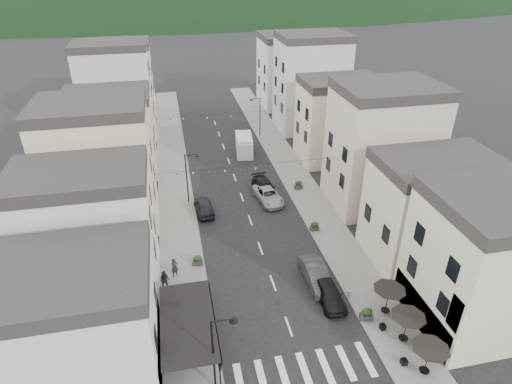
% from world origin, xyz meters
% --- Properties ---
extents(sidewalk_left, '(4.00, 76.00, 0.12)m').
position_xyz_m(sidewalk_left, '(-7.50, 32.00, 0.06)').
color(sidewalk_left, slate).
rests_on(sidewalk_left, ground).
extents(sidewalk_right, '(4.00, 76.00, 0.12)m').
position_xyz_m(sidewalk_right, '(7.50, 32.00, 0.06)').
color(sidewalk_right, slate).
rests_on(sidewalk_right, ground).
extents(boutique_building, '(12.00, 8.00, 8.00)m').
position_xyz_m(boutique_building, '(-15.50, 5.00, 4.00)').
color(boutique_building, beige).
rests_on(boutique_building, ground).
extents(bistro_building, '(10.00, 8.00, 10.00)m').
position_xyz_m(bistro_building, '(14.50, 4.00, 5.00)').
color(bistro_building, beige).
rests_on(bistro_building, ground).
extents(boutique_awning, '(3.77, 7.50, 3.28)m').
position_xyz_m(boutique_awning, '(-7.25, 5.00, 3.11)').
color(boutique_awning, black).
rests_on(boutique_awning, ground).
extents(buildings_row_left, '(10.20, 54.16, 14.00)m').
position_xyz_m(buildings_row_left, '(-14.50, 37.75, 6.12)').
color(buildings_row_left, beige).
rests_on(buildings_row_left, ground).
extents(buildings_row_right, '(10.20, 54.16, 14.50)m').
position_xyz_m(buildings_row_right, '(14.50, 36.59, 6.32)').
color(buildings_row_right, beige).
rests_on(buildings_row_right, ground).
extents(cafe_terrace, '(2.50, 8.10, 2.53)m').
position_xyz_m(cafe_terrace, '(7.70, 2.80, 2.36)').
color(cafe_terrace, black).
rests_on(cafe_terrace, ground).
extents(streetlamp_left_near, '(1.70, 0.56, 6.00)m').
position_xyz_m(streetlamp_left_near, '(-5.82, 2.00, 3.70)').
color(streetlamp_left_near, black).
rests_on(streetlamp_left_near, ground).
extents(streetlamp_left_far, '(1.70, 0.56, 6.00)m').
position_xyz_m(streetlamp_left_far, '(-5.82, 26.00, 3.70)').
color(streetlamp_left_far, black).
rests_on(streetlamp_left_far, ground).
extents(streetlamp_right_far, '(1.70, 0.56, 6.00)m').
position_xyz_m(streetlamp_right_far, '(5.82, 44.00, 3.70)').
color(streetlamp_right_far, black).
rests_on(streetlamp_right_far, ground).
extents(bollards, '(11.66, 10.26, 0.60)m').
position_xyz_m(bollards, '(0.00, 5.50, 0.42)').
color(bollards, gray).
rests_on(bollards, ground).
extents(bunting_near, '(19.00, 0.28, 0.62)m').
position_xyz_m(bunting_near, '(0.00, 22.00, 5.65)').
color(bunting_near, black).
rests_on(bunting_near, ground).
extents(bunting_far, '(19.00, 0.28, 0.62)m').
position_xyz_m(bunting_far, '(0.00, 38.00, 5.65)').
color(bunting_far, black).
rests_on(bunting_far, ground).
extents(parked_car_a, '(1.86, 4.54, 1.54)m').
position_xyz_m(parked_car_a, '(3.94, 8.02, 0.77)').
color(parked_car_a, black).
rests_on(parked_car_a, ground).
extents(parked_car_b, '(1.84, 5.03, 1.65)m').
position_xyz_m(parked_car_b, '(3.61, 10.33, 0.82)').
color(parked_car_b, '#343437').
rests_on(parked_car_b, ground).
extents(parked_car_c, '(3.08, 5.50, 1.45)m').
position_xyz_m(parked_car_c, '(2.80, 24.55, 0.73)').
color(parked_car_c, '#979BA0').
rests_on(parked_car_c, ground).
extents(parked_car_d, '(2.61, 5.47, 1.54)m').
position_xyz_m(parked_car_d, '(2.80, 26.25, 0.77)').
color(parked_car_d, black).
rests_on(parked_car_d, ground).
extents(parked_car_e, '(2.12, 4.52, 1.49)m').
position_xyz_m(parked_car_e, '(-4.60, 23.59, 0.75)').
color(parked_car_e, black).
rests_on(parked_car_e, ground).
extents(delivery_van, '(2.83, 5.74, 2.64)m').
position_xyz_m(delivery_van, '(2.56, 38.25, 1.30)').
color(delivery_van, silver).
rests_on(delivery_van, ground).
extents(pedestrian_a, '(0.79, 0.68, 1.82)m').
position_xyz_m(pedestrian_a, '(-8.16, 13.54, 1.03)').
color(pedestrian_a, black).
rests_on(pedestrian_a, sidewalk_left).
extents(pedestrian_b, '(1.03, 0.88, 1.83)m').
position_xyz_m(pedestrian_b, '(-9.03, 12.03, 1.04)').
color(pedestrian_b, black).
rests_on(pedestrian_b, sidewalk_left).
extents(planter_la, '(1.18, 0.85, 1.18)m').
position_xyz_m(planter_la, '(-6.00, 10.57, 0.69)').
color(planter_la, '#323235').
rests_on(planter_la, sidewalk_left).
extents(planter_lb, '(0.97, 0.66, 1.00)m').
position_xyz_m(planter_lb, '(-6.11, 14.67, 0.60)').
color(planter_lb, '#2A2A2C').
rests_on(planter_lb, sidewalk_left).
extents(planter_ra, '(1.08, 0.76, 1.10)m').
position_xyz_m(planter_ra, '(6.00, 5.37, 0.65)').
color(planter_ra, '#2D2D30').
rests_on(planter_ra, sidewalk_right).
extents(planter_rb, '(0.93, 0.57, 0.99)m').
position_xyz_m(planter_rb, '(6.00, 17.70, 0.60)').
color(planter_rb, '#2C2D2F').
rests_on(planter_rb, sidewalk_right).
extents(planter_rc, '(1.08, 0.79, 1.09)m').
position_xyz_m(planter_rc, '(6.93, 26.36, 0.65)').
color(planter_rc, '#313134').
rests_on(planter_rc, sidewalk_right).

